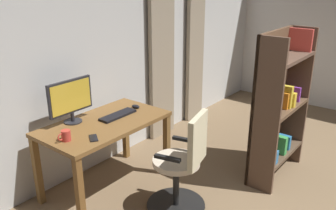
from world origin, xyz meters
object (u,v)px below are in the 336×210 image
Objects in this scene: cell_phone_face_up at (93,138)px; office_chair at (183,168)px; mug_tea at (66,136)px; bookshelf at (277,105)px; computer_monitor at (71,99)px; computer_mouse at (136,106)px; computer_keyboard at (118,115)px; desk at (105,131)px.

office_chair is at bearing 160.66° from cell_phone_face_up.
mug_tea is 0.08× the size of bookshelf.
computer_monitor is (0.36, -1.09, 0.54)m from office_chair.
mug_tea is (0.66, -0.79, 0.34)m from office_chair.
computer_monitor is at bearing -18.40° from computer_mouse.
mug_tea is at bearing -32.19° from bookshelf.
computer_monitor reaches higher than computer_keyboard.
cell_phone_face_up is at bearing 16.12° from computer_mouse.
computer_mouse is 1.52m from bookshelf.
office_chair reaches higher than mug_tea.
computer_monitor is 3.40× the size of cell_phone_face_up.
bookshelf is (-1.19, 0.37, 0.35)m from office_chair.
mug_tea is at bearing 44.63° from computer_monitor.
mug_tea reaches higher than computer_mouse.
computer_mouse reaches higher than cell_phone_face_up.
mug_tea is (0.97, 0.07, 0.03)m from computer_mouse.
computer_keyboard is 0.55m from cell_phone_face_up.
cell_phone_face_up reaches higher than desk.
bookshelf is (-1.16, 1.22, 0.05)m from computer_keyboard.
computer_keyboard is at bearing 3.84° from computer_mouse.
desk is 12.75× the size of computer_mouse.
computer_keyboard is at bearing -124.09° from cell_phone_face_up.
computer_monitor is 0.31× the size of bookshelf.
mug_tea is at bearing -7.97° from cell_phone_face_up.
computer_monitor is 0.74m from computer_mouse.
mug_tea is at bearing 6.62° from desk.
computer_keyboard is at bearing 147.62° from computer_monitor.
office_chair reaches higher than computer_mouse.
mug_tea is (0.50, 0.06, 0.15)m from desk.
office_chair is at bearing 100.90° from desk.
bookshelf is at bearing -177.72° from cell_phone_face_up.
mug_tea is at bearing 115.68° from office_chair.
computer_mouse reaches higher than desk.
computer_mouse is 0.78× the size of mug_tea.
computer_mouse is at bearing -177.97° from desk.
desk is at bearing 86.70° from office_chair.
computer_monitor is 0.51m from computer_keyboard.
bookshelf reaches higher than desk.
desk is 0.49m from computer_mouse.
desk is 1.28× the size of office_chair.
computer_monitor is 2.13m from bookshelf.
desk is 8.85× the size of cell_phone_face_up.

